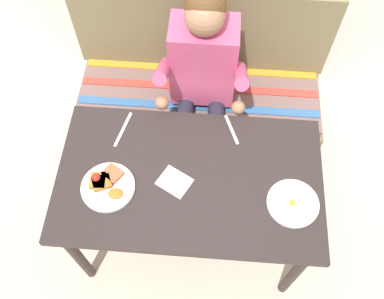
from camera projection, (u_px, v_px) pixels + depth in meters
The scene contains 9 objects.
ground_plane at pixel (190, 231), 2.55m from camera, with size 8.00×8.00×0.00m, color beige.
table at pixel (190, 185), 1.99m from camera, with size 1.20×0.70×0.73m.
couch at pixel (200, 95), 2.64m from camera, with size 1.44×0.56×1.00m.
person at pixel (202, 74), 2.20m from camera, with size 0.45×0.61×1.21m.
plate_breakfast at pixel (107, 185), 1.88m from camera, with size 0.24×0.24×0.05m.
plate_eggs at pixel (293, 203), 1.85m from camera, with size 0.23×0.23×0.04m.
napkin at pixel (174, 182), 1.90m from camera, with size 0.14×0.11×0.01m, color silver.
fork at pixel (232, 130), 2.04m from camera, with size 0.01×0.17×0.01m, color silver.
knife at pixel (123, 129), 2.04m from camera, with size 0.01×0.20×0.01m, color silver.
Camera 1 is at (0.08, -0.84, 2.46)m, focal length 39.95 mm.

